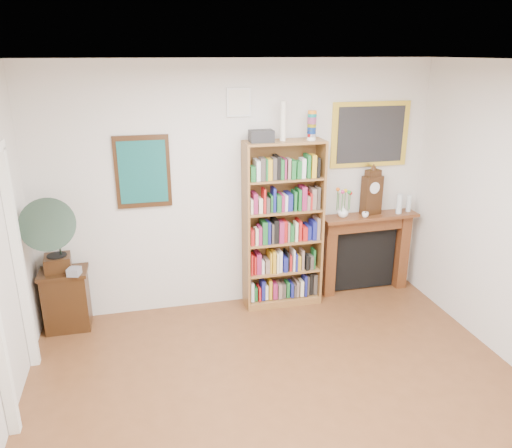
{
  "coord_description": "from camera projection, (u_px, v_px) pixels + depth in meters",
  "views": [
    {
      "loc": [
        -1.1,
        -2.84,
        2.86
      ],
      "look_at": [
        -0.02,
        1.6,
        1.28
      ],
      "focal_mm": 35.0,
      "sensor_mm": 36.0,
      "label": 1
    }
  ],
  "objects": [
    {
      "name": "teal_poster",
      "position": [
        143.0,
        172.0,
        5.29
      ],
      "size": [
        0.58,
        0.04,
        0.78
      ],
      "color": "black",
      "rests_on": "back_wall"
    },
    {
      "name": "side_cabinet",
      "position": [
        67.0,
        300.0,
        5.36
      ],
      "size": [
        0.49,
        0.36,
        0.67
      ],
      "primitive_type": "cube",
      "rotation": [
        0.0,
        0.0,
        -0.0
      ],
      "color": "black",
      "rests_on": "floor"
    },
    {
      "name": "gilt_painting",
      "position": [
        370.0,
        135.0,
        5.77
      ],
      "size": [
        0.95,
        0.04,
        0.75
      ],
      "color": "yellow",
      "rests_on": "back_wall"
    },
    {
      "name": "cd_stack",
      "position": [
        74.0,
        272.0,
        5.14
      ],
      "size": [
        0.15,
        0.15,
        0.08
      ],
      "primitive_type": "cube",
      "rotation": [
        0.0,
        0.0,
        -0.28
      ],
      "color": "#A2A2AD",
      "rests_on": "side_cabinet"
    },
    {
      "name": "bookshelf",
      "position": [
        283.0,
        216.0,
        5.67
      ],
      "size": [
        0.9,
        0.33,
        2.24
      ],
      "rotation": [
        0.0,
        0.0,
        0.01
      ],
      "color": "brown",
      "rests_on": "floor"
    },
    {
      "name": "bottle_left",
      "position": [
        399.0,
        204.0,
        5.98
      ],
      "size": [
        0.07,
        0.07,
        0.24
      ],
      "primitive_type": "cylinder",
      "color": "silver",
      "rests_on": "fireplace"
    },
    {
      "name": "gramophone",
      "position": [
        51.0,
        231.0,
        4.98
      ],
      "size": [
        0.58,
        0.7,
        0.86
      ],
      "rotation": [
        0.0,
        0.0,
        0.09
      ],
      "color": "black",
      "rests_on": "side_cabinet"
    },
    {
      "name": "room",
      "position": [
        316.0,
        283.0,
        3.33
      ],
      "size": [
        4.51,
        5.01,
        2.81
      ],
      "color": "#5A341B",
      "rests_on": "ground"
    },
    {
      "name": "door_casing",
      "position": [
        3.0,
        263.0,
        3.99
      ],
      "size": [
        0.08,
        1.02,
        2.17
      ],
      "color": "white",
      "rests_on": "left_wall"
    },
    {
      "name": "small_picture",
      "position": [
        239.0,
        102.0,
        5.3
      ],
      "size": [
        0.26,
        0.04,
        0.3
      ],
      "color": "white",
      "rests_on": "back_wall"
    },
    {
      "name": "flower_vase",
      "position": [
        343.0,
        212.0,
        5.87
      ],
      "size": [
        0.15,
        0.15,
        0.13
      ],
      "primitive_type": "imported",
      "rotation": [
        0.0,
        0.0,
        0.19
      ],
      "color": "white",
      "rests_on": "fireplace"
    },
    {
      "name": "fireplace",
      "position": [
        365.0,
        246.0,
        6.16
      ],
      "size": [
        1.2,
        0.32,
        1.01
      ],
      "rotation": [
        0.0,
        0.0,
        0.03
      ],
      "color": "#472010",
      "rests_on": "floor"
    },
    {
      "name": "mantel_clock",
      "position": [
        372.0,
        193.0,
        5.92
      ],
      "size": [
        0.25,
        0.17,
        0.54
      ],
      "rotation": [
        0.0,
        0.0,
        0.21
      ],
      "color": "black",
      "rests_on": "fireplace"
    },
    {
      "name": "bottle_right",
      "position": [
        409.0,
        203.0,
        6.07
      ],
      "size": [
        0.06,
        0.06,
        0.2
      ],
      "primitive_type": "cylinder",
      "color": "silver",
      "rests_on": "fireplace"
    },
    {
      "name": "teacup",
      "position": [
        365.0,
        215.0,
        5.87
      ],
      "size": [
        0.1,
        0.1,
        0.06
      ],
      "primitive_type": "imported",
      "rotation": [
        0.0,
        0.0,
        0.27
      ],
      "color": "white",
      "rests_on": "fireplace"
    }
  ]
}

